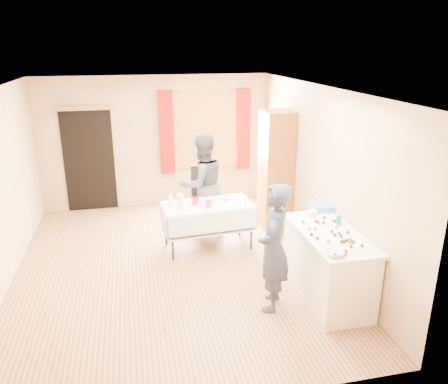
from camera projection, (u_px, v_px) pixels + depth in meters
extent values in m
cube|color=#9E7047|center=(173.00, 266.00, 6.55)|extent=(4.50, 5.50, 0.02)
cube|color=white|center=(165.00, 88.00, 5.71)|extent=(4.50, 5.50, 0.02)
cube|color=tan|center=(156.00, 142.00, 8.68)|extent=(4.50, 0.02, 2.60)
cube|color=tan|center=(202.00, 283.00, 3.58)|extent=(4.50, 0.02, 2.60)
cube|color=tan|center=(319.00, 174.00, 6.59)|extent=(0.02, 5.50, 2.60)
cube|color=olive|center=(205.00, 131.00, 8.78)|extent=(1.32, 0.06, 1.52)
cube|color=white|center=(205.00, 131.00, 8.77)|extent=(1.20, 0.02, 1.40)
cube|color=maroon|center=(167.00, 133.00, 8.58)|extent=(0.28, 0.06, 1.65)
cube|color=maroon|center=(243.00, 129.00, 8.89)|extent=(0.28, 0.06, 1.65)
cube|color=black|center=(89.00, 161.00, 8.49)|extent=(0.95, 0.04, 2.00)
cube|color=olive|center=(84.00, 108.00, 8.13)|extent=(1.05, 0.06, 0.08)
cube|color=brown|center=(276.00, 170.00, 7.71)|extent=(0.50, 0.60, 2.08)
cube|color=#F3E6CD|center=(327.00, 266.00, 5.65)|extent=(0.66, 1.47, 0.86)
cube|color=silver|center=(330.00, 234.00, 5.50)|extent=(0.72, 1.52, 0.04)
cube|color=silver|center=(208.00, 205.00, 6.93)|extent=(1.45, 0.82, 0.04)
cube|color=black|center=(203.00, 200.00, 7.95)|extent=(0.52, 0.52, 0.06)
cube|color=black|center=(203.00, 182.00, 8.04)|extent=(0.43, 0.13, 0.62)
imported|color=#252943|center=(273.00, 248.00, 5.30)|extent=(0.88, 0.83, 1.62)
imported|color=black|center=(202.00, 184.00, 7.49)|extent=(1.24, 1.17, 1.74)
cylinder|color=#117F36|center=(339.00, 221.00, 5.70)|extent=(0.08, 0.08, 0.12)
imported|color=white|center=(335.00, 253.00, 4.89)|extent=(0.22, 0.22, 0.05)
cube|color=white|center=(311.00, 213.00, 6.00)|extent=(0.18, 0.15, 0.08)
cube|color=#2384BE|center=(322.00, 208.00, 6.18)|extent=(0.31, 0.22, 0.08)
cylinder|color=silver|center=(180.00, 203.00, 6.66)|extent=(0.13, 0.13, 0.22)
imported|color=red|center=(195.00, 201.00, 6.90)|extent=(0.22, 0.22, 0.10)
imported|color=red|center=(209.00, 204.00, 6.74)|extent=(0.13, 0.13, 0.11)
imported|color=white|center=(225.00, 198.00, 7.12)|extent=(0.22, 0.22, 0.05)
cube|color=white|center=(240.00, 203.00, 6.94)|extent=(0.29, 0.21, 0.02)
imported|color=white|center=(171.00, 199.00, 6.88)|extent=(0.09, 0.09, 0.17)
sphere|color=#3F2314|center=(350.00, 241.00, 5.20)|extent=(0.04, 0.04, 0.04)
sphere|color=black|center=(341.00, 236.00, 5.34)|extent=(0.04, 0.04, 0.04)
sphere|color=black|center=(344.00, 241.00, 5.20)|extent=(0.04, 0.04, 0.04)
sphere|color=black|center=(318.00, 222.00, 5.75)|extent=(0.04, 0.04, 0.04)
sphere|color=black|center=(346.00, 251.00, 4.95)|extent=(0.04, 0.04, 0.04)
sphere|color=black|center=(339.00, 233.00, 5.41)|extent=(0.04, 0.04, 0.04)
sphere|color=#3F2314|center=(315.00, 229.00, 5.55)|extent=(0.04, 0.04, 0.04)
sphere|color=black|center=(333.00, 249.00, 5.01)|extent=(0.04, 0.04, 0.04)
sphere|color=black|center=(351.00, 246.00, 5.07)|extent=(0.04, 0.04, 0.04)
sphere|color=black|center=(351.00, 240.00, 5.24)|extent=(0.04, 0.04, 0.04)
sphere|color=black|center=(335.00, 221.00, 5.79)|extent=(0.04, 0.04, 0.04)
sphere|color=black|center=(324.00, 217.00, 5.91)|extent=(0.04, 0.04, 0.04)
sphere|color=#3F2314|center=(333.00, 220.00, 5.81)|extent=(0.04, 0.04, 0.04)
sphere|color=black|center=(334.00, 249.00, 4.99)|extent=(0.04, 0.04, 0.04)
sphere|color=black|center=(335.00, 255.00, 4.86)|extent=(0.04, 0.04, 0.04)
sphere|color=black|center=(347.00, 240.00, 5.23)|extent=(0.04, 0.04, 0.04)
sphere|color=black|center=(348.00, 232.00, 5.45)|extent=(0.04, 0.04, 0.04)
sphere|color=black|center=(345.00, 254.00, 4.89)|extent=(0.04, 0.04, 0.04)
sphere|color=#3F2314|center=(309.00, 229.00, 5.55)|extent=(0.04, 0.04, 0.04)
sphere|color=black|center=(362.00, 245.00, 5.09)|extent=(0.04, 0.04, 0.04)
sphere|color=black|center=(335.00, 235.00, 5.38)|extent=(0.04, 0.04, 0.04)
sphere|color=black|center=(303.00, 222.00, 5.77)|extent=(0.04, 0.04, 0.04)
sphere|color=black|center=(323.00, 222.00, 5.75)|extent=(0.04, 0.04, 0.04)
sphere|color=black|center=(316.00, 221.00, 5.79)|extent=(0.04, 0.04, 0.04)
sphere|color=#3F2314|center=(336.00, 228.00, 5.58)|extent=(0.04, 0.04, 0.04)
sphere|color=black|center=(317.00, 238.00, 5.29)|extent=(0.04, 0.04, 0.04)
sphere|color=black|center=(353.00, 242.00, 5.19)|extent=(0.04, 0.04, 0.04)
sphere|color=black|center=(312.00, 234.00, 5.39)|extent=(0.04, 0.04, 0.04)
sphere|color=black|center=(332.00, 231.00, 5.47)|extent=(0.04, 0.04, 0.04)
sphere|color=black|center=(342.00, 241.00, 5.20)|extent=(0.04, 0.04, 0.04)
sphere|color=#3F2314|center=(328.00, 241.00, 5.21)|extent=(0.04, 0.04, 0.04)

